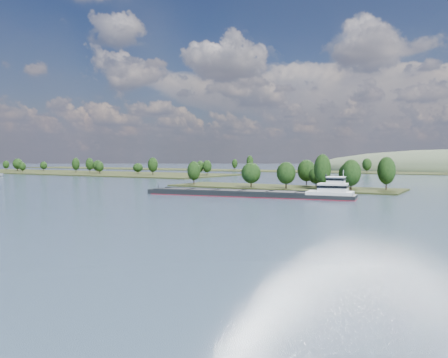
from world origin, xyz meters
The scene contains 6 objects.
ground centered at (0.00, 120.00, 0.00)m, with size 1800.00×1800.00×0.00m, color #384761.
tree_island centered at (7.68, 179.02, 4.18)m, with size 100.00×31.13×15.14m.
left_bank centered at (-228.35, 259.99, 0.87)m, with size 300.00×80.00×14.20m.
back_shoreline centered at (9.64, 399.74, 0.69)m, with size 900.00×60.00×16.01m.
cargo_barge centered at (11.06, 137.30, 1.23)m, with size 72.80×19.80×9.78m.
motorboat centered at (-212.59, 187.48, 1.26)m, with size 2.46×6.54×2.53m, color silver.
Camera 1 is at (74.71, 5.67, 12.97)m, focal length 35.00 mm.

